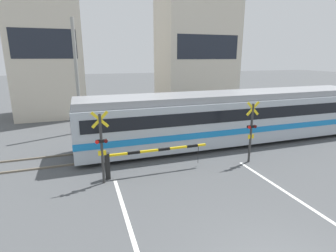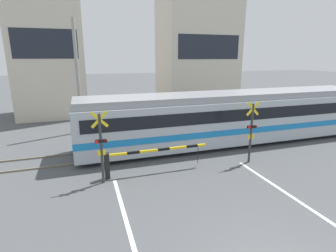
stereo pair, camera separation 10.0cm
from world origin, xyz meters
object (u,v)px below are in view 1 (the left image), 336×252
(commuter_train, at_px, (232,116))
(pedestrian, at_px, (150,117))
(crossing_barrier_far, at_px, (180,122))
(crossing_barrier_near, at_px, (137,157))
(crossing_signal_right, at_px, (251,129))
(crossing_signal_left, at_px, (102,145))

(commuter_train, height_order, pedestrian, commuter_train)
(commuter_train, xyz_separation_m, crossing_barrier_far, (-2.32, 2.62, -0.80))
(crossing_barrier_near, height_order, crossing_signal_right, crossing_signal_right)
(commuter_train, bearing_deg, crossing_signal_left, -158.71)
(crossing_barrier_near, distance_m, crossing_signal_left, 1.74)
(pedestrian, bearing_deg, crossing_barrier_far, -46.54)
(crossing_barrier_far, distance_m, crossing_signal_left, 7.96)
(crossing_barrier_near, relative_size, crossing_barrier_far, 1.00)
(commuter_train, bearing_deg, crossing_barrier_near, -156.76)
(commuter_train, relative_size, crossing_signal_right, 5.96)
(crossing_barrier_near, xyz_separation_m, crossing_barrier_far, (4.03, 5.34, 0.00))
(crossing_barrier_far, xyz_separation_m, crossing_signal_left, (-5.52, -5.67, 0.84))
(crossing_signal_left, bearing_deg, commuter_train, 21.29)
(crossing_signal_right, relative_size, pedestrian, 1.94)
(crossing_barrier_near, bearing_deg, commuter_train, 23.24)
(commuter_train, bearing_deg, crossing_barrier_far, 131.58)
(crossing_barrier_near, xyz_separation_m, crossing_signal_right, (5.52, -0.33, 0.84))
(crossing_barrier_far, relative_size, crossing_signal_right, 1.54)
(crossing_barrier_near, bearing_deg, crossing_signal_left, -167.59)
(crossing_barrier_far, relative_size, crossing_signal_left, 1.54)
(crossing_signal_left, bearing_deg, crossing_signal_right, 0.00)
(crossing_signal_left, bearing_deg, crossing_barrier_far, 45.79)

